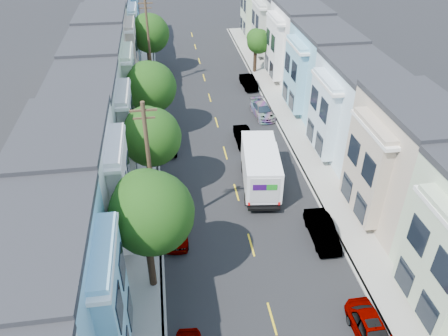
# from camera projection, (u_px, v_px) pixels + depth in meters

# --- Properties ---
(ground) EXTENTS (160.00, 160.00, 0.00)m
(ground) POSITION_uv_depth(u_px,v_px,m) (251.00, 245.00, 29.64)
(ground) COLOR black
(ground) RESTS_ON ground
(road_slab) EXTENTS (12.00, 70.00, 0.02)m
(road_slab) POSITION_uv_depth(u_px,v_px,m) (221.00, 137.00, 41.97)
(road_slab) COLOR black
(road_slab) RESTS_ON ground
(curb_left) EXTENTS (0.30, 70.00, 0.15)m
(curb_left) POSITION_uv_depth(u_px,v_px,m) (157.00, 141.00, 41.21)
(curb_left) COLOR gray
(curb_left) RESTS_ON ground
(curb_right) EXTENTS (0.30, 70.00, 0.15)m
(curb_right) POSITION_uv_depth(u_px,v_px,m) (282.00, 132.00, 42.67)
(curb_right) COLOR gray
(curb_right) RESTS_ON ground
(sidewalk_left) EXTENTS (2.60, 70.00, 0.15)m
(sidewalk_left) POSITION_uv_depth(u_px,v_px,m) (143.00, 142.00, 41.05)
(sidewalk_left) COLOR gray
(sidewalk_left) RESTS_ON ground
(sidewalk_right) EXTENTS (2.60, 70.00, 0.15)m
(sidewalk_right) POSITION_uv_depth(u_px,v_px,m) (295.00, 131.00, 42.82)
(sidewalk_right) COLOR gray
(sidewalk_right) RESTS_ON ground
(centerline) EXTENTS (0.12, 70.00, 0.01)m
(centerline) POSITION_uv_depth(u_px,v_px,m) (221.00, 137.00, 41.98)
(centerline) COLOR gold
(centerline) RESTS_ON ground
(townhouse_row_left) EXTENTS (5.00, 70.00, 8.50)m
(townhouse_row_left) POSITION_uv_depth(u_px,v_px,m) (102.00, 145.00, 40.64)
(townhouse_row_left) COLOR silver
(townhouse_row_left) RESTS_ON ground
(townhouse_row_right) EXTENTS (5.00, 70.00, 8.50)m
(townhouse_row_right) POSITION_uv_depth(u_px,v_px,m) (332.00, 129.00, 43.32)
(townhouse_row_right) COLOR silver
(townhouse_row_right) RESTS_ON ground
(tree_b) EXTENTS (4.70, 4.70, 7.98)m
(tree_b) POSITION_uv_depth(u_px,v_px,m) (150.00, 214.00, 23.69)
(tree_b) COLOR black
(tree_b) RESTS_ON ground
(tree_c) EXTENTS (4.39, 4.39, 7.23)m
(tree_c) POSITION_uv_depth(u_px,v_px,m) (150.00, 137.00, 31.81)
(tree_c) COLOR black
(tree_c) RESTS_ON ground
(tree_d) EXTENTS (4.70, 4.70, 7.18)m
(tree_d) POSITION_uv_depth(u_px,v_px,m) (150.00, 87.00, 39.86)
(tree_d) COLOR black
(tree_d) RESTS_ON ground
(tree_e) EXTENTS (4.70, 4.70, 7.43)m
(tree_e) POSITION_uv_depth(u_px,v_px,m) (149.00, 33.00, 52.78)
(tree_e) COLOR black
(tree_e) RESTS_ON ground
(tree_far_r) EXTENTS (3.00, 3.00, 5.47)m
(tree_far_r) POSITION_uv_depth(u_px,v_px,m) (258.00, 42.00, 53.72)
(tree_far_r) COLOR black
(tree_far_r) RESTS_ON ground
(utility_pole_near) EXTENTS (1.60, 0.26, 10.00)m
(utility_pole_near) POSITION_uv_depth(u_px,v_px,m) (150.00, 174.00, 27.66)
(utility_pole_near) COLOR #42301E
(utility_pole_near) RESTS_ON ground
(utility_pole_far) EXTENTS (1.60, 0.26, 10.00)m
(utility_pole_far) POSITION_uv_depth(u_px,v_px,m) (149.00, 44.00, 49.05)
(utility_pole_far) COLOR #42301E
(utility_pole_far) RESTS_ON ground
(fedex_truck) EXTENTS (2.69, 6.98, 3.35)m
(fedex_truck) POSITION_uv_depth(u_px,v_px,m) (260.00, 167.00, 34.27)
(fedex_truck) COLOR white
(fedex_truck) RESTS_ON ground
(lead_sedan) EXTENTS (1.34, 3.77, 1.26)m
(lead_sedan) POSITION_uv_depth(u_px,v_px,m) (243.00, 137.00, 40.71)
(lead_sedan) COLOR black
(lead_sedan) RESTS_ON ground
(parked_left_c) EXTENTS (1.93, 4.25, 1.34)m
(parked_left_c) POSITION_uv_depth(u_px,v_px,m) (177.00, 230.00, 29.93)
(parked_left_c) COLOR #9F9F9F
(parked_left_c) RESTS_ON ground
(parked_left_d) EXTENTS (1.53, 3.82, 1.25)m
(parked_left_d) POSITION_uv_depth(u_px,v_px,m) (170.00, 143.00, 39.73)
(parked_left_d) COLOR maroon
(parked_left_d) RESTS_ON ground
(parked_right_a) EXTENTS (1.71, 4.39, 1.42)m
(parked_right_a) POSITION_uv_depth(u_px,v_px,m) (372.00, 332.00, 23.16)
(parked_right_a) COLOR #51565B
(parked_right_a) RESTS_ON ground
(parked_right_b) EXTENTS (1.57, 4.25, 1.41)m
(parked_right_b) POSITION_uv_depth(u_px,v_px,m) (322.00, 231.00, 29.79)
(parked_right_b) COLOR white
(parked_right_b) RESTS_ON ground
(parked_right_c) EXTENTS (2.16, 4.38, 1.27)m
(parked_right_c) POSITION_uv_depth(u_px,v_px,m) (262.00, 110.00, 45.29)
(parked_right_c) COLOR black
(parked_right_c) RESTS_ON ground
(parked_right_d) EXTENTS (1.64, 4.03, 1.32)m
(parked_right_d) POSITION_uv_depth(u_px,v_px,m) (248.00, 82.00, 51.49)
(parked_right_d) COLOR black
(parked_right_d) RESTS_ON ground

